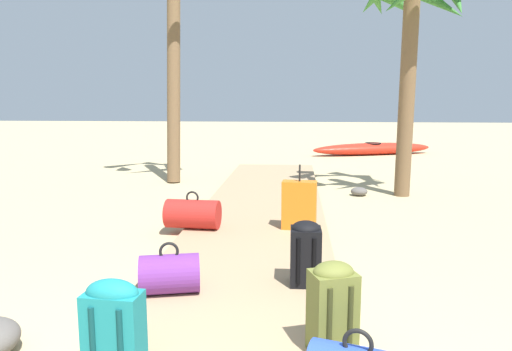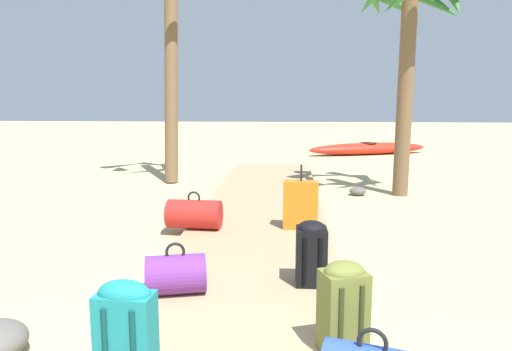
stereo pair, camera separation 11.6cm
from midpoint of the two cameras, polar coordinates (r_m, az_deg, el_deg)
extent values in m
plane|color=tan|center=(5.82, 0.32, -7.78)|extent=(60.00, 60.00, 0.00)
cube|color=tan|center=(6.81, 0.98, -4.94)|extent=(1.79, 10.37, 0.08)
cube|color=#197A7F|center=(3.06, -15.30, -17.57)|extent=(0.35, 0.22, 0.50)
ellipsoid|color=#197A7F|center=(2.96, -15.51, -13.23)|extent=(0.33, 0.21, 0.17)
cylinder|color=#0C3D3F|center=(3.02, -17.60, -18.07)|extent=(0.04, 0.04, 0.40)
cylinder|color=#0C3D3F|center=(2.95, -14.55, -18.58)|extent=(0.04, 0.04, 0.40)
cube|color=orange|center=(6.04, 5.67, -3.48)|extent=(0.44, 0.24, 0.60)
cylinder|color=black|center=(5.97, 5.73, 0.30)|extent=(0.02, 0.02, 0.21)
cylinder|color=red|center=(6.10, -6.93, -4.54)|extent=(0.69, 0.41, 0.36)
torus|color=black|center=(6.05, -6.97, -2.60)|extent=(0.17, 0.04, 0.16)
cube|color=black|center=(4.29, 6.64, -9.45)|extent=(0.27, 0.26, 0.50)
ellipsoid|color=black|center=(4.21, 6.70, -6.22)|extent=(0.25, 0.25, 0.13)
cylinder|color=black|center=(4.16, 5.80, -10.01)|extent=(0.04, 0.04, 0.40)
cylinder|color=black|center=(4.17, 7.64, -10.01)|extent=(0.04, 0.04, 0.40)
cylinder|color=#6B2D84|center=(4.16, -9.35, -11.37)|extent=(0.55, 0.43, 0.33)
torus|color=black|center=(4.10, -9.42, -8.83)|extent=(0.17, 0.06, 0.16)
torus|color=black|center=(2.72, 13.18, -18.72)|extent=(0.16, 0.07, 0.16)
cube|color=olive|center=(3.23, 10.05, -15.62)|extent=(0.33, 0.30, 0.53)
ellipsoid|color=olive|center=(3.13, 10.19, -11.17)|extent=(0.32, 0.29, 0.14)
cylinder|color=#333516|center=(3.11, 9.74, -16.61)|extent=(0.05, 0.05, 0.43)
cylinder|color=#333516|center=(3.17, 12.11, -16.20)|extent=(0.05, 0.05, 0.43)
cylinder|color=brown|center=(8.70, 17.75, 9.22)|extent=(0.26, 0.35, 3.56)
cone|color=#387A33|center=(9.38, 16.19, 19.29)|extent=(1.30, 0.74, 0.88)
cylinder|color=brown|center=(10.03, -9.35, 11.55)|extent=(0.26, 0.71, 4.29)
ellipsoid|color=red|center=(15.12, 13.80, 3.08)|extent=(3.88, 1.95, 0.36)
torus|color=black|center=(15.11, 13.83, 3.69)|extent=(0.63, 0.63, 0.05)
ellipsoid|color=#5B5651|center=(8.69, 12.43, -1.85)|extent=(0.32, 0.31, 0.15)
camera|label=1|loc=(0.06, 90.46, -0.07)|focal=33.94mm
camera|label=2|loc=(0.06, -89.54, 0.07)|focal=33.94mm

